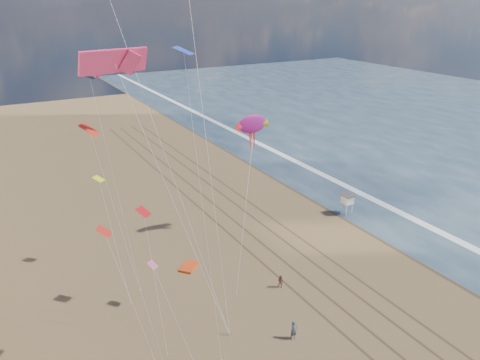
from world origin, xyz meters
name	(u,v)px	position (x,y,z in m)	size (l,w,h in m)	color
wet_sand	(311,183)	(19.00, 40.00, 0.00)	(260.00, 260.00, 0.00)	#42301E
foam	(331,179)	(23.20, 40.00, 0.00)	(260.00, 260.00, 0.00)	white
tracks	(258,230)	(2.55, 30.00, 0.01)	(7.68, 120.00, 0.01)	brown
lifeguard_stand	(347,200)	(16.15, 28.19, 2.23)	(1.60, 1.60, 2.89)	silver
grounded_kite	(189,267)	(-9.04, 26.06, 0.14)	(2.41, 1.53, 0.27)	#FF4915
show_kite	(252,124)	(1.62, 30.13, 14.52)	(6.30, 6.10, 19.59)	#A0187B
kite_flyer_a	(294,330)	(-5.55, 10.48, 0.95)	(0.70, 0.46, 1.91)	#4F5A66
kite_flyer_b	(281,282)	(-2.13, 17.66, 0.76)	(0.73, 0.57, 1.51)	brown
small_kites	(125,152)	(-16.12, 22.24, 16.10)	(9.97, 17.51, 20.69)	blue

